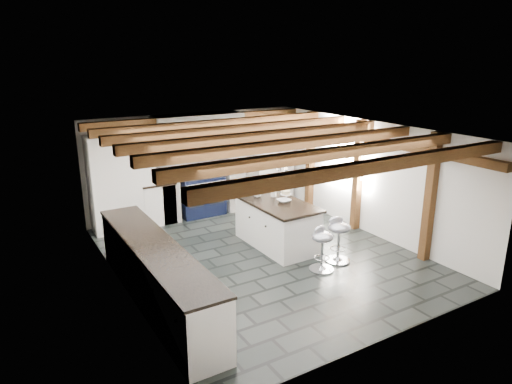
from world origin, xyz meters
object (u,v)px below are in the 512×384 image
kitchen_island (277,223)px  bar_stool_far (322,244)px  range_cooker (201,195)px  bar_stool_near (339,234)px

kitchen_island → bar_stool_far: (0.07, -1.28, 0.03)m
kitchen_island → bar_stool_far: kitchen_island is taller
bar_stool_far → range_cooker: bearing=85.1°
kitchen_island → bar_stool_near: kitchen_island is taller
range_cooker → bar_stool_far: bearing=-81.5°
range_cooker → bar_stool_near: size_ratio=1.22×
kitchen_island → bar_stool_near: 1.28m
kitchen_island → bar_stool_near: (0.54, -1.16, 0.06)m
kitchen_island → bar_stool_far: size_ratio=2.30×
bar_stool_near → range_cooker: bearing=117.5°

